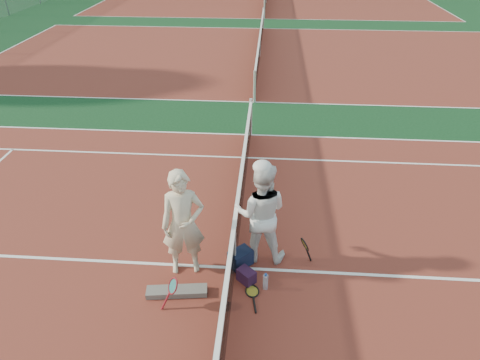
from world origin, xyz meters
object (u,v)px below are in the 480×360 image
Objects in this scene: player_a at (183,224)px; player_b at (261,213)px; racket_black_held at (304,251)px; racket_red at (174,293)px; racket_spare at (252,291)px; water_bottle at (265,282)px; net_main at (234,246)px; sports_bag_purple at (246,276)px; sports_bag_navy at (240,258)px.

player_a is 1.03× the size of player_b.
player_b is 3.42× the size of racket_black_held.
player_b is at bearing 11.15° from racket_red.
water_bottle is (0.22, 0.09, 0.14)m from racket_spare.
net_main is 0.81m from racket_spare.
net_main reaches higher than racket_spare.
racket_red is at bearing -106.18° from player_a.
net_main is 19.22× the size of racket_black_held.
sports_bag_purple is at bearing 2.70° from racket_black_held.
player_b is at bearing 6.04° from player_a.
racket_red is 1.33× the size of sports_bag_navy.
racket_black_held reaches higher than water_bottle.
net_main is 36.60× the size of water_bottle.
water_bottle is (-0.67, -0.68, -0.14)m from racket_black_held.
player_a reaches higher than racket_red.
player_b is at bearing 73.33° from sports_bag_purple.
racket_red is 1.33m from racket_spare.
sports_bag_purple is 1.01× the size of water_bottle.
racket_red is at bearing -152.01° from sports_bag_purple.
racket_spare is at bearing -69.10° from sports_bag_navy.
racket_black_held is at bearing -59.26° from racket_spare.
net_main is 36.10× the size of sports_bag_purple.
player_a is 3.73× the size of racket_red.
sports_bag_navy is (0.10, 0.10, -0.35)m from net_main.
net_main is 5.62× the size of player_b.
water_bottle is at bearing 102.12° from player_b.
player_a is 1.63m from racket_spare.
racket_red reaches higher than water_bottle.
racket_black_held is at bearing 27.73° from sports_bag_purple.
player_b is 1.12m from sports_bag_purple.
sports_bag_purple is at bearing -53.28° from net_main.
net_main is 5.45× the size of player_a.
racket_red is 0.94× the size of racket_black_held.
sports_bag_purple is at bearing -4.84° from racket_red.
player_a is 1.42m from sports_bag_purple.
net_main is 27.15× the size of sports_bag_navy.
sports_bag_navy is at bearing 130.12° from water_bottle.
player_b is 3.62× the size of racket_red.
racket_red is at bearing -162.71° from water_bottle.
racket_spare is at bearing -34.98° from player_a.
racket_black_held is (1.24, 0.22, -0.22)m from net_main.
sports_bag_purple is at bearing 76.99° from player_b.
player_a reaches higher than water_bottle.
racket_spare is (1.20, -0.49, -0.99)m from player_a.
player_a is 1.29m from sports_bag_navy.
net_main reaches higher than racket_black_held.
water_bottle is at bearing -15.54° from racket_red.
water_bottle is (1.42, -0.39, -0.86)m from player_a.
net_main is at bearing -135.38° from sports_bag_navy.
net_main is 1.28m from racket_black_held.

